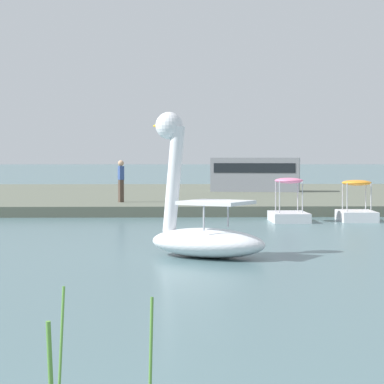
{
  "coord_description": "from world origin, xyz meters",
  "views": [
    {
      "loc": [
        0.91,
        -4.07,
        2.2
      ],
      "look_at": [
        1.47,
        15.54,
        1.37
      ],
      "focal_mm": 74.85,
      "sensor_mm": 36.0,
      "label": 1
    }
  ],
  "objects": [
    {
      "name": "shore_bank_far",
      "position": [
        0.0,
        38.45,
        0.2
      ],
      "size": [
        155.11,
        25.83,
        0.4
      ],
      "primitive_type": "cube",
      "color": "#5B6051",
      "rests_on": "ground_plane"
    },
    {
      "name": "swan_boat",
      "position": [
        1.64,
        13.65,
        0.69
      ],
      "size": [
        3.11,
        2.69,
        3.25
      ],
      "color": "white",
      "rests_on": "ground_plane"
    },
    {
      "name": "pedal_boat_pink",
      "position": [
        5.05,
        23.44,
        0.45
      ],
      "size": [
        1.25,
        1.99,
        1.52
      ],
      "color": "white",
      "rests_on": "ground_plane"
    },
    {
      "name": "pedal_boat_orange",
      "position": [
        7.45,
        23.6,
        0.43
      ],
      "size": [
        1.28,
        1.91,
        1.44
      ],
      "color": "white",
      "rests_on": "ground_plane"
    },
    {
      "name": "person_on_path",
      "position": [
        -1.06,
        28.66,
        1.34
      ],
      "size": [
        0.27,
        0.28,
        1.71
      ],
      "color": "#47382D",
      "rests_on": "shore_bank_far"
    },
    {
      "name": "parked_van",
      "position": [
        5.6,
        39.15,
        1.39
      ],
      "size": [
        4.98,
        2.66,
        1.82
      ],
      "color": "gray",
      "rests_on": "shore_bank_far"
    }
  ]
}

